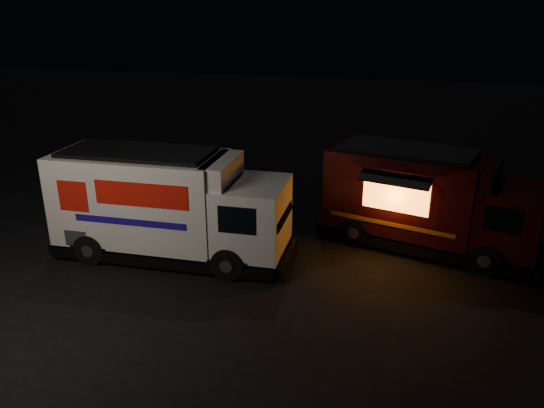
{
  "coord_description": "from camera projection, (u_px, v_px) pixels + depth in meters",
  "views": [
    {
      "loc": [
        4.65,
        -10.66,
        6.55
      ],
      "look_at": [
        1.47,
        2.0,
        1.61
      ],
      "focal_mm": 35.0,
      "sensor_mm": 36.0,
      "label": 1
    }
  ],
  "objects": [
    {
      "name": "ground",
      "position": [
        194.0,
        288.0,
        13.05
      ],
      "size": [
        80.0,
        80.0,
        0.0
      ],
      "primitive_type": "plane",
      "color": "black",
      "rests_on": "ground"
    },
    {
      "name": "white_truck",
      "position": [
        172.0,
        205.0,
        14.22
      ],
      "size": [
        6.57,
        2.33,
        2.96
      ],
      "primitive_type": null,
      "rotation": [
        0.0,
        0.0,
        0.02
      ],
      "color": "silver",
      "rests_on": "ground"
    },
    {
      "name": "red_truck",
      "position": [
        431.0,
        200.0,
        14.81
      ],
      "size": [
        6.42,
        3.77,
        2.81
      ],
      "primitive_type": null,
      "rotation": [
        0.0,
        0.0,
        -0.27
      ],
      "color": "#34090D",
      "rests_on": "ground"
    }
  ]
}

